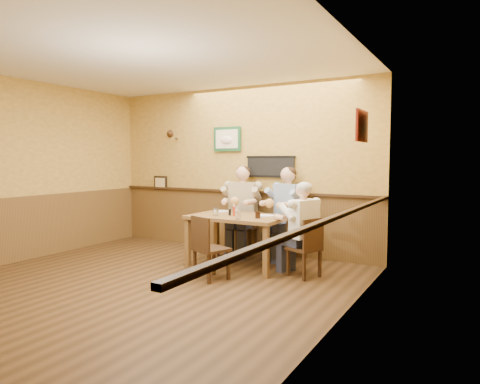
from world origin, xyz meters
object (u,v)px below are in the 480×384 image
at_px(dining_table, 239,222).
at_px(chair_back_left, 243,226).
at_px(water_glass_left, 216,212).
at_px(chair_back_right, 289,230).
at_px(chair_near_side, 211,248).
at_px(diner_blue_polo, 289,218).
at_px(water_glass_mid, 238,215).
at_px(cola_tumbler, 258,215).
at_px(diner_tan_shirt, 243,214).
at_px(salt_shaker, 237,212).
at_px(pepper_shaker, 230,212).
at_px(diner_white_elder, 304,234).
at_px(hot_sauce_bottle, 234,210).
at_px(chair_right_end, 304,247).

xyz_separation_m(dining_table, chair_back_left, (-0.35, 0.75, -0.20)).
distance_m(chair_back_left, water_glass_left, 1.01).
distance_m(chair_back_right, chair_near_side, 1.64).
height_order(dining_table, diner_blue_polo, diner_blue_polo).
height_order(water_glass_mid, cola_tumbler, water_glass_mid).
xyz_separation_m(diner_blue_polo, cola_tumbler, (-0.07, -0.93, 0.15)).
distance_m(diner_tan_shirt, salt_shaker, 0.73).
xyz_separation_m(water_glass_left, cola_tumbler, (0.66, 0.06, -0.01)).
xyz_separation_m(diner_blue_polo, salt_shaker, (-0.54, -0.71, 0.14)).
height_order(chair_back_left, water_glass_mid, chair_back_left).
height_order(diner_tan_shirt, pepper_shaker, diner_tan_shirt).
bearing_deg(diner_blue_polo, pepper_shaker, -105.35).
relative_size(diner_blue_polo, water_glass_left, 11.23).
xyz_separation_m(chair_back_left, pepper_shaker, (0.23, -0.81, 0.34)).
bearing_deg(dining_table, water_glass_left, -145.61).
height_order(diner_white_elder, cola_tumbler, diner_white_elder).
distance_m(dining_table, diner_blue_polo, 0.92).
relative_size(diner_white_elder, hot_sauce_bottle, 7.23).
relative_size(chair_back_left, chair_back_right, 1.01).
bearing_deg(chair_back_left, chair_back_right, -8.41).
bearing_deg(water_glass_left, pepper_shaker, 38.00).
distance_m(cola_tumbler, pepper_shaker, 0.50).
bearing_deg(pepper_shaker, diner_white_elder, -0.55).
xyz_separation_m(chair_near_side, diner_tan_shirt, (-0.39, 1.54, 0.24)).
relative_size(chair_back_right, diner_white_elder, 0.80).
distance_m(chair_back_right, hot_sauce_bottle, 1.07).
distance_m(water_glass_left, pepper_shaker, 0.21).
bearing_deg(chair_near_side, salt_shaker, -61.96).
height_order(water_glass_left, salt_shaker, water_glass_left).
xyz_separation_m(chair_back_left, water_glass_left, (0.07, -0.94, 0.35)).
height_order(salt_shaker, pepper_shaker, pepper_shaker).
bearing_deg(water_glass_mid, water_glass_left, 162.24).
xyz_separation_m(chair_near_side, diner_blue_polo, (0.41, 1.59, 0.23)).
xyz_separation_m(water_glass_mid, salt_shaker, (-0.27, 0.42, -0.01)).
xyz_separation_m(chair_back_left, diner_white_elder, (1.40, -0.83, 0.11)).
distance_m(chair_right_end, salt_shaker, 1.21).
bearing_deg(chair_right_end, hot_sauce_bottle, -66.42).
distance_m(chair_right_end, pepper_shaker, 1.23).
bearing_deg(water_glass_mid, diner_tan_shirt, 116.06).
height_order(chair_near_side, diner_blue_polo, diner_blue_polo).
height_order(diner_blue_polo, water_glass_mid, diner_blue_polo).
bearing_deg(diner_blue_polo, chair_back_left, -158.55).
height_order(chair_back_right, pepper_shaker, chair_back_right).
height_order(dining_table, salt_shaker, salt_shaker).
height_order(diner_blue_polo, salt_shaker, diner_blue_polo).
bearing_deg(chair_back_right, water_glass_left, -108.40).
xyz_separation_m(diner_blue_polo, diner_white_elder, (0.59, -0.87, -0.08)).
bearing_deg(salt_shaker, chair_right_end, -7.98).
xyz_separation_m(chair_right_end, pepper_shaker, (-1.16, 0.01, 0.40)).
xyz_separation_m(diner_tan_shirt, hot_sauce_bottle, (0.31, -0.83, 0.17)).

